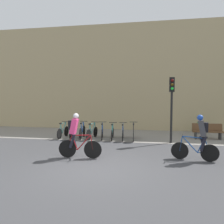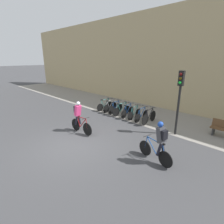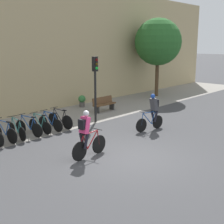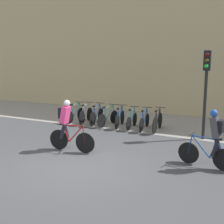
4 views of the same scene
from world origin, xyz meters
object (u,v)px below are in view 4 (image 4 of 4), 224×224
Objects in this scene: parked_bike_4 at (120,118)px; parked_bike_6 at (144,121)px; parked_bike_0 at (75,114)px; parked_bike_7 at (158,122)px; parked_bike_1 at (86,115)px; cyclist_grey at (213,137)px; parked_bike_2 at (97,116)px; parked_bike_3 at (108,117)px; parked_bike_5 at (132,120)px; cyclist_pink at (67,124)px; traffic_light_pole at (206,78)px.

parked_bike_4 is 1.20m from parked_bike_6.
parked_bike_0 is 0.94× the size of parked_bike_7.
cyclist_grey is at bearing -29.22° from parked_bike_1.
parked_bike_3 is at bearing -0.10° from parked_bike_2.
parked_bike_5 is at bearing -0.01° from parked_bike_1.
cyclist_pink is at bearing -60.93° from parked_bike_0.
parked_bike_6 is at bearing -0.02° from parked_bike_2.
cyclist_pink is at bearing -100.92° from parked_bike_5.
parked_bike_6 is at bearing 71.08° from cyclist_pink.
cyclist_grey is 7.37m from parked_bike_1.
parked_bike_3 is 1.01× the size of parked_bike_6.
traffic_light_pole is (2.02, -0.46, 1.99)m from parked_bike_7.
traffic_light_pole is at bearing -4.66° from parked_bike_1.
parked_bike_3 is 0.60m from parked_bike_4.
parked_bike_6 is 0.60m from parked_bike_7.
parked_bike_1 is (-6.41, 3.59, -0.55)m from cyclist_grey.
cyclist_grey is at bearing -34.54° from parked_bike_3.
parked_bike_7 is 2.87m from traffic_light_pole.
cyclist_pink is 1.09× the size of parked_bike_1.
parked_bike_5 is at bearing -0.00° from parked_bike_2.
parked_bike_0 reaches higher than parked_bike_5.
traffic_light_pole reaches higher than parked_bike_3.
parked_bike_2 is at bearing 179.98° from parked_bike_6.
parked_bike_4 reaches higher than parked_bike_6.
traffic_light_pole reaches higher than parked_bike_1.
parked_bike_0 is at bearing 119.07° from cyclist_pink.
parked_bike_2 is 1.10× the size of parked_bike_5.
cyclist_pink is 0.52× the size of traffic_light_pole.
parked_bike_1 is 2.41m from parked_bike_5.
parked_bike_0 is (-7.01, 3.58, -0.56)m from cyclist_grey.
parked_bike_1 is 1.81m from parked_bike_4.
cyclist_pink is 4.29m from parked_bike_6.
parked_bike_5 is 3.84m from traffic_light_pole.
parked_bike_4 is at bearing 179.98° from parked_bike_6.
parked_bike_5 is (1.81, -0.00, -0.02)m from parked_bike_2.
parked_bike_1 is 1.20m from parked_bike_3.
parked_bike_3 is at bearing -179.95° from parked_bike_4.
parked_bike_2 reaches higher than parked_bike_0.
parked_bike_1 is 0.97× the size of parked_bike_2.
parked_bike_0 is at bearing 180.00° from parked_bike_6.
parked_bike_0 is 1.21m from parked_bike_2.
parked_bike_0 is 6.57m from traffic_light_pole.
parked_bike_7 is (3.01, 0.00, 0.01)m from parked_bike_2.
parked_bike_6 is at bearing 0.00° from parked_bike_3.
cyclist_grey is 6.85m from parked_bike_2.
cyclist_grey is at bearing -76.03° from traffic_light_pole.
parked_bike_4 is 0.97× the size of parked_bike_7.
parked_bike_1 is at bearing -180.00° from parked_bike_7.
parked_bike_2 is at bearing 179.97° from parked_bike_4.
parked_bike_0 is 3.61m from parked_bike_6.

